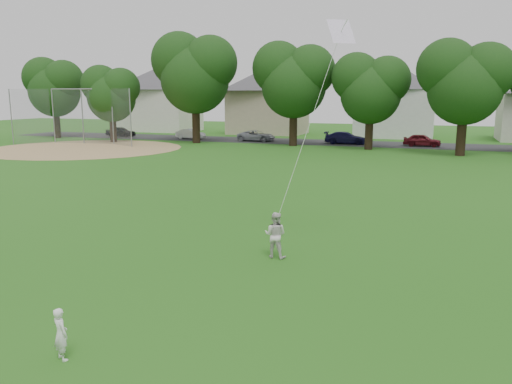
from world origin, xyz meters
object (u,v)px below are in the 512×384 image
(older_boy, at_px, (275,235))
(kite, at_px, (308,128))
(baseball_backstop, at_px, (79,117))
(toddler, at_px, (61,334))

(older_boy, bearing_deg, kite, -131.27)
(older_boy, relative_size, baseball_backstop, 0.11)
(older_boy, height_order, kite, kite)
(toddler, xyz_separation_m, older_boy, (1.86, 7.04, 0.20))
(toddler, height_order, kite, kite)
(older_boy, bearing_deg, baseball_backstop, -41.11)
(older_boy, distance_m, kite, 3.33)
(toddler, height_order, baseball_backstop, baseball_backstop)
(baseball_backstop, bearing_deg, toddler, -51.27)
(older_boy, xyz_separation_m, kite, (0.75, 0.80, 3.15))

